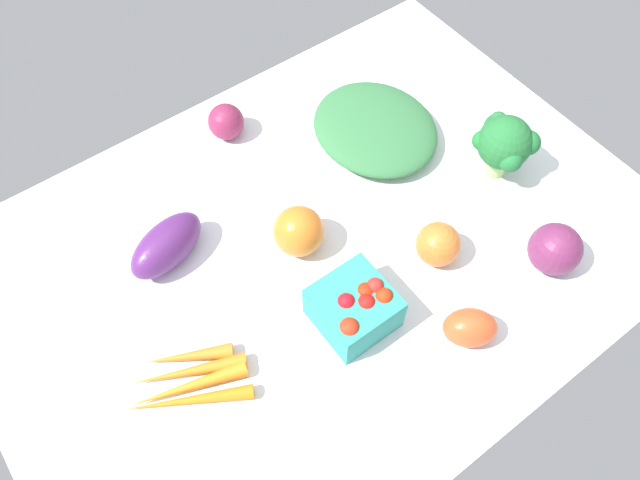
% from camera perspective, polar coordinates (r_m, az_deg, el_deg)
% --- Properties ---
extents(tablecloth, '(1.04, 0.76, 0.02)m').
position_cam_1_polar(tablecloth, '(0.99, 0.00, -0.93)').
color(tablecloth, white).
rests_on(tablecloth, ground).
extents(berry_basket, '(0.10, 0.10, 0.08)m').
position_cam_1_polar(berry_basket, '(0.89, 3.19, -6.16)').
color(berry_basket, teal).
rests_on(berry_basket, tablecloth).
extents(red_onion_near_basket, '(0.06, 0.06, 0.06)m').
position_cam_1_polar(red_onion_near_basket, '(1.11, -8.57, 10.62)').
color(red_onion_near_basket, '#852549').
rests_on(red_onion_near_basket, tablecloth).
extents(heirloom_tomato_orange, '(0.07, 0.07, 0.07)m').
position_cam_1_polar(heirloom_tomato_orange, '(0.96, 10.72, -0.38)').
color(heirloom_tomato_orange, orange).
rests_on(heirloom_tomato_orange, tablecloth).
extents(red_onion_center, '(0.08, 0.08, 0.08)m').
position_cam_1_polar(red_onion_center, '(0.99, 20.64, -0.78)').
color(red_onion_center, '#702853').
rests_on(red_onion_center, tablecloth).
extents(carrot_bunch, '(0.18, 0.14, 0.02)m').
position_cam_1_polar(carrot_bunch, '(0.89, -11.94, -12.33)').
color(carrot_bunch, orange).
rests_on(carrot_bunch, tablecloth).
extents(eggplant, '(0.15, 0.10, 0.07)m').
position_cam_1_polar(eggplant, '(0.97, -13.83, -0.46)').
color(eggplant, '#59266C').
rests_on(eggplant, tablecloth).
extents(broccoli_head, '(0.09, 0.10, 0.12)m').
position_cam_1_polar(broccoli_head, '(1.06, 16.49, 8.52)').
color(broccoli_head, '#A1CE79').
rests_on(broccoli_head, tablecloth).
extents(roma_tomato, '(0.10, 0.09, 0.06)m').
position_cam_1_polar(roma_tomato, '(0.91, 13.52, -7.78)').
color(roma_tomato, '#DC5227').
rests_on(roma_tomato, tablecloth).
extents(leafy_greens_clump, '(0.21, 0.23, 0.05)m').
position_cam_1_polar(leafy_greens_clump, '(1.10, 5.05, 10.14)').
color(leafy_greens_clump, '#347341').
rests_on(leafy_greens_clump, tablecloth).
extents(bell_pepper_orange, '(0.10, 0.10, 0.08)m').
position_cam_1_polar(bell_pepper_orange, '(0.95, -1.97, 0.81)').
color(bell_pepper_orange, orange).
rests_on(bell_pepper_orange, tablecloth).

